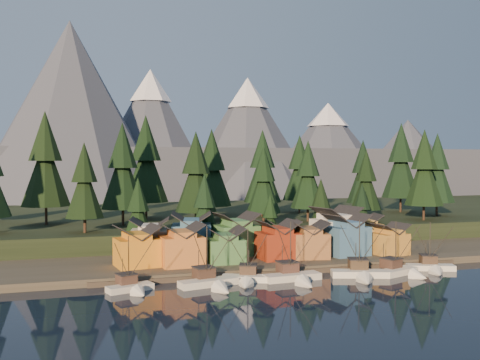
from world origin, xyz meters
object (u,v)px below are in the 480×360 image
object	(u,v)px
boat_5	(402,264)
house_back_0	(150,238)
boat_4	(361,267)
boat_1	(212,275)
house_front_1	(181,243)
boat_2	(247,272)
boat_6	(432,261)
house_front_0	(137,245)
boat_0	(132,280)
boat_3	(295,270)
house_back_1	(191,233)

from	to	relation	value
boat_5	house_back_0	world-z (taller)	boat_5
boat_4	boat_5	distance (m)	9.38
boat_1	house_front_1	distance (m)	15.49
boat_2	boat_6	size ratio (longest dim) A/B	1.00
house_front_0	house_front_1	size ratio (longest dim) A/B	1.07
boat_2	house_front_1	bearing A→B (deg)	149.93
boat_1	boat_5	size ratio (longest dim) A/B	1.05
boat_0	house_back_0	bearing A→B (deg)	56.44
boat_1	boat_6	distance (m)	48.40
boat_2	boat_5	xyz separation A→B (m)	(32.34, -2.92, 0.30)
boat_3	house_front_1	bearing A→B (deg)	138.66
house_back_1	boat_0	bearing A→B (deg)	-109.97
boat_2	boat_0	bearing A→B (deg)	-156.03
house_front_1	boat_5	bearing A→B (deg)	-23.42
boat_4	boat_0	bearing A→B (deg)	-163.99
house_back_0	boat_3	bearing A→B (deg)	-32.20
house_front_0	house_back_0	world-z (taller)	house_back_0
boat_3	boat_5	xyz separation A→B (m)	(23.17, -1.08, 0.08)
boat_4	house_front_0	xyz separation A→B (m)	(-42.43, 17.61, 3.59)
boat_5	boat_2	bearing A→B (deg)	154.24
boat_3	house_back_0	world-z (taller)	boat_3
house_back_0	boat_0	bearing A→B (deg)	-93.66
boat_3	house_back_1	world-z (taller)	house_back_1
boat_1	boat_5	distance (m)	39.83
boat_1	house_back_0	bearing A→B (deg)	97.12
boat_3	house_front_1	size ratio (longest dim) A/B	1.43
house_front_1	house_front_0	bearing A→B (deg)	165.56
boat_0	boat_6	xyz separation A→B (m)	(62.85, 0.13, -0.07)
boat_4	house_back_0	distance (m)	46.13
boat_2	boat_3	xyz separation A→B (m)	(9.17, -1.85, 0.22)
boat_2	boat_3	world-z (taller)	boat_3
house_front_1	house_back_0	xyz separation A→B (m)	(-5.39, 8.90, 0.20)
boat_3	boat_0	bearing A→B (deg)	174.32
boat_3	house_back_1	distance (m)	30.13
boat_5	boat_6	bearing A→B (deg)	-7.72
house_front_0	house_back_0	bearing A→B (deg)	53.56
boat_1	boat_4	distance (m)	30.45
house_back_0	house_back_1	size ratio (longest dim) A/B	0.92
boat_2	boat_6	bearing A→B (deg)	19.76
boat_6	house_front_0	xyz separation A→B (m)	(-60.39, 15.72, 3.81)
boat_5	house_front_0	bearing A→B (deg)	140.56
boat_1	house_back_1	world-z (taller)	house_back_1
boat_5	house_front_1	size ratio (longest dim) A/B	1.36
boat_4	boat_6	xyz separation A→B (m)	(17.96, 1.89, -0.22)
boat_1	boat_4	size ratio (longest dim) A/B	1.00
boat_4	boat_1	bearing A→B (deg)	-163.80
boat_5	boat_1	bearing A→B (deg)	157.74
boat_3	house_front_0	size ratio (longest dim) A/B	1.34
boat_1	boat_4	bearing A→B (deg)	-14.39
boat_4	house_front_1	size ratio (longest dim) A/B	1.43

